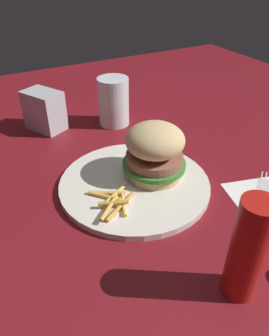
{
  "coord_description": "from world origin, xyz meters",
  "views": [
    {
      "loc": [
        -0.4,
        0.25,
        0.37
      ],
      "look_at": [
        0.02,
        0.02,
        0.04
      ],
      "focal_mm": 34.71,
      "sensor_mm": 36.0,
      "label": 1
    }
  ],
  "objects_px": {
    "plate": "(135,184)",
    "sandwich": "(155,151)",
    "fries_pile": "(113,201)",
    "ketchup_bottle": "(248,250)",
    "drink_glass": "(114,104)",
    "fork": "(263,196)",
    "napkin": "(262,198)",
    "napkin_dispenser": "(44,111)"
  },
  "relations": [
    {
      "from": "napkin",
      "to": "drink_glass",
      "type": "xyz_separation_m",
      "value": [
        0.4,
        0.1,
        0.05
      ]
    },
    {
      "from": "fries_pile",
      "to": "ketchup_bottle",
      "type": "bearing_deg",
      "value": -161.53
    },
    {
      "from": "fries_pile",
      "to": "ketchup_bottle",
      "type": "height_order",
      "value": "ketchup_bottle"
    },
    {
      "from": "plate",
      "to": "fries_pile",
      "type": "height_order",
      "value": "fries_pile"
    },
    {
      "from": "plate",
      "to": "fries_pile",
      "type": "distance_m",
      "value": 0.07
    },
    {
      "from": "fries_pile",
      "to": "drink_glass",
      "type": "distance_m",
      "value": 0.33
    },
    {
      "from": "fork",
      "to": "napkin_dispenser",
      "type": "distance_m",
      "value": 0.52
    },
    {
      "from": "fries_pile",
      "to": "napkin",
      "type": "bearing_deg",
      "value": -112.53
    },
    {
      "from": "fries_pile",
      "to": "drink_glass",
      "type": "height_order",
      "value": "drink_glass"
    },
    {
      "from": "plate",
      "to": "napkin_dispenser",
      "type": "bearing_deg",
      "value": 14.15
    },
    {
      "from": "drink_glass",
      "to": "ketchup_bottle",
      "type": "height_order",
      "value": "ketchup_bottle"
    },
    {
      "from": "napkin",
      "to": "fork",
      "type": "relative_size",
      "value": 0.75
    },
    {
      "from": "plate",
      "to": "sandwich",
      "type": "relative_size",
      "value": 2.34
    },
    {
      "from": "napkin",
      "to": "ketchup_bottle",
      "type": "xyz_separation_m",
      "value": [
        -0.12,
        0.17,
        0.07
      ]
    },
    {
      "from": "fries_pile",
      "to": "ketchup_bottle",
      "type": "relative_size",
      "value": 0.59
    },
    {
      "from": "drink_glass",
      "to": "napkin_dispenser",
      "type": "xyz_separation_m",
      "value": [
        0.05,
        0.16,
        -0.0
      ]
    },
    {
      "from": "plate",
      "to": "sandwich",
      "type": "bearing_deg",
      "value": -83.89
    },
    {
      "from": "plate",
      "to": "napkin",
      "type": "relative_size",
      "value": 2.53
    },
    {
      "from": "sandwich",
      "to": "napkin_dispenser",
      "type": "bearing_deg",
      "value": 21.85
    },
    {
      "from": "fries_pile",
      "to": "ketchup_bottle",
      "type": "distance_m",
      "value": 0.24
    },
    {
      "from": "plate",
      "to": "napkin",
      "type": "height_order",
      "value": "plate"
    },
    {
      "from": "fries_pile",
      "to": "napkin",
      "type": "distance_m",
      "value": 0.27
    },
    {
      "from": "sandwich",
      "to": "fries_pile",
      "type": "bearing_deg",
      "value": 111.69
    },
    {
      "from": "sandwich",
      "to": "ketchup_bottle",
      "type": "height_order",
      "value": "ketchup_bottle"
    },
    {
      "from": "plate",
      "to": "drink_glass",
      "type": "xyz_separation_m",
      "value": [
        0.26,
        -0.08,
        0.05
      ]
    },
    {
      "from": "plate",
      "to": "ketchup_bottle",
      "type": "bearing_deg",
      "value": -177.05
    },
    {
      "from": "ketchup_bottle",
      "to": "fork",
      "type": "bearing_deg",
      "value": -55.2
    },
    {
      "from": "fries_pile",
      "to": "fork",
      "type": "bearing_deg",
      "value": -112.24
    },
    {
      "from": "sandwich",
      "to": "fork",
      "type": "height_order",
      "value": "sandwich"
    },
    {
      "from": "fork",
      "to": "ketchup_bottle",
      "type": "distance_m",
      "value": 0.22
    },
    {
      "from": "fries_pile",
      "to": "napkin",
      "type": "xyz_separation_m",
      "value": [
        -0.1,
        -0.25,
        -0.02
      ]
    },
    {
      "from": "fries_pile",
      "to": "drink_glass",
      "type": "bearing_deg",
      "value": -25.67
    },
    {
      "from": "fries_pile",
      "to": "fork",
      "type": "height_order",
      "value": "fries_pile"
    },
    {
      "from": "ketchup_bottle",
      "to": "fries_pile",
      "type": "bearing_deg",
      "value": 18.47
    },
    {
      "from": "napkin",
      "to": "fork",
      "type": "xyz_separation_m",
      "value": [
        0.0,
        -0.0,
        0.0
      ]
    },
    {
      "from": "napkin_dispenser",
      "to": "fries_pile",
      "type": "bearing_deg",
      "value": 155.3
    },
    {
      "from": "fork",
      "to": "napkin_dispenser",
      "type": "bearing_deg",
      "value": 30.55
    },
    {
      "from": "fries_pile",
      "to": "napkin_dispenser",
      "type": "distance_m",
      "value": 0.35
    },
    {
      "from": "sandwich",
      "to": "napkin",
      "type": "relative_size",
      "value": 1.08
    },
    {
      "from": "drink_glass",
      "to": "fork",
      "type": "bearing_deg",
      "value": -165.05
    },
    {
      "from": "fries_pile",
      "to": "napkin_dispenser",
      "type": "xyz_separation_m",
      "value": [
        0.35,
        0.02,
        0.03
      ]
    },
    {
      "from": "fork",
      "to": "drink_glass",
      "type": "distance_m",
      "value": 0.41
    }
  ]
}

